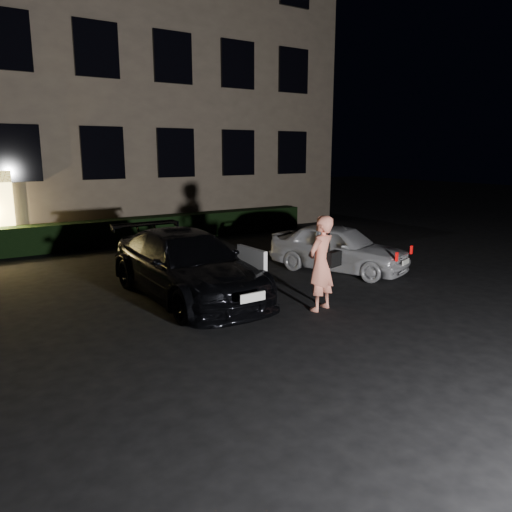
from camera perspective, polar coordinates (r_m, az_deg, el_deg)
ground at (r=8.17m, az=7.33°, el=-10.20°), size 80.00×80.00×0.00m
building at (r=21.48m, az=-20.90°, el=19.01°), size 20.00×8.11×12.00m
hedge at (r=17.15m, az=-16.16°, el=2.58°), size 15.00×0.70×0.85m
sedan at (r=10.64m, az=-7.88°, el=-1.03°), size 2.12×4.95×1.40m
hatch at (r=13.07m, az=9.41°, el=0.95°), size 2.66×3.90×1.23m
man at (r=9.73m, az=7.47°, el=-0.82°), size 0.85×0.62×1.87m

